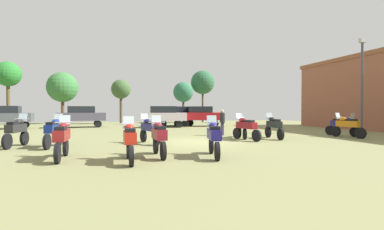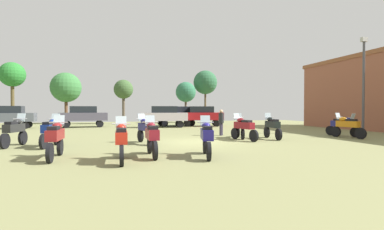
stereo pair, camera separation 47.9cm
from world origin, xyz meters
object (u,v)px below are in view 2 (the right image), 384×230
(motorcycle_7, at_px, (272,126))
(car_1, at_px, (83,115))
(motorcycle_3, at_px, (347,126))
(tree_1, at_px, (186,92))
(tree_5, at_px, (205,83))
(motorcycle_1, at_px, (15,130))
(car_5, at_px, (202,115))
(person_1, at_px, (221,120))
(motorcycle_12, at_px, (244,127))
(motorcycle_11, at_px, (121,140))
(lamp_post, at_px, (364,80))
(car_4, at_px, (176,115))
(motorcycle_10, at_px, (240,126))
(tree_2, at_px, (123,90))
(motorcycle_4, at_px, (207,137))
(motorcycle_6, at_px, (51,131))
(car_2, at_px, (8,115))
(motorcycle_8, at_px, (146,129))
(tree_4, at_px, (12,75))
(motorcycle_9, at_px, (152,136))
(tree_3, at_px, (66,88))
(motorcycle_5, at_px, (55,137))
(motorcycle_2, at_px, (343,125))
(car_3, at_px, (164,115))

(motorcycle_7, height_order, car_1, car_1)
(motorcycle_3, height_order, tree_1, tree_1)
(tree_5, bearing_deg, motorcycle_3, -84.37)
(motorcycle_1, distance_m, car_5, 18.07)
(motorcycle_7, bearing_deg, person_1, 133.68)
(motorcycle_12, distance_m, person_1, 2.97)
(motorcycle_11, relative_size, lamp_post, 0.32)
(motorcycle_3, relative_size, car_4, 0.49)
(motorcycle_1, distance_m, lamp_post, 21.30)
(motorcycle_10, bearing_deg, motorcycle_12, -90.77)
(car_4, distance_m, tree_5, 9.51)
(motorcycle_3, xyz_separation_m, tree_2, (-12.63, 20.56, 3.30))
(motorcycle_3, bearing_deg, motorcycle_7, 159.83)
(motorcycle_7, relative_size, car_5, 0.48)
(motorcycle_10, bearing_deg, motorcycle_4, -109.82)
(motorcycle_12, xyz_separation_m, person_1, (-0.21, 2.95, 0.25))
(motorcycle_4, bearing_deg, motorcycle_7, 54.25)
(motorcycle_4, distance_m, lamp_post, 15.17)
(motorcycle_4, height_order, motorcycle_11, motorcycle_4)
(motorcycle_6, xyz_separation_m, car_2, (-6.48, 13.98, 0.44))
(motorcycle_8, bearing_deg, tree_4, 104.81)
(motorcycle_3, distance_m, lamp_post, 4.96)
(motorcycle_9, distance_m, tree_1, 25.53)
(motorcycle_6, bearing_deg, motorcycle_4, -26.16)
(motorcycle_3, xyz_separation_m, tree_3, (-19.26, 22.39, 3.57))
(motorcycle_5, height_order, tree_3, tree_3)
(motorcycle_4, bearing_deg, motorcycle_6, 156.80)
(motorcycle_2, height_order, car_5, car_5)
(motorcycle_7, bearing_deg, tree_3, 129.23)
(motorcycle_8, xyz_separation_m, car_4, (4.43, 14.63, 0.44))
(motorcycle_1, relative_size, motorcycle_7, 0.97)
(motorcycle_9, bearing_deg, motorcycle_3, 15.97)
(motorcycle_10, height_order, tree_1, tree_1)
(motorcycle_2, distance_m, motorcycle_4, 11.84)
(motorcycle_4, xyz_separation_m, motorcycle_6, (-6.00, 4.28, 0.01))
(motorcycle_9, relative_size, motorcycle_12, 0.94)
(motorcycle_2, distance_m, tree_4, 32.18)
(motorcycle_6, bearing_deg, motorcycle_2, 12.61)
(motorcycle_1, xyz_separation_m, motorcycle_9, (5.75, -4.23, -0.02))
(car_2, bearing_deg, motorcycle_7, -131.93)
(motorcycle_9, bearing_deg, motorcycle_6, 136.89)
(motorcycle_10, height_order, motorcycle_12, motorcycle_12)
(motorcycle_4, relative_size, motorcycle_11, 1.02)
(tree_3, bearing_deg, tree_4, -162.04)
(motorcycle_1, bearing_deg, tree_4, 118.79)
(car_4, relative_size, tree_1, 0.87)
(tree_4, bearing_deg, motorcycle_2, -38.46)
(motorcycle_5, xyz_separation_m, tree_4, (-9.19, 24.12, 4.68))
(motorcycle_1, distance_m, motorcycle_5, 4.64)
(motorcycle_6, distance_m, car_3, 14.44)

